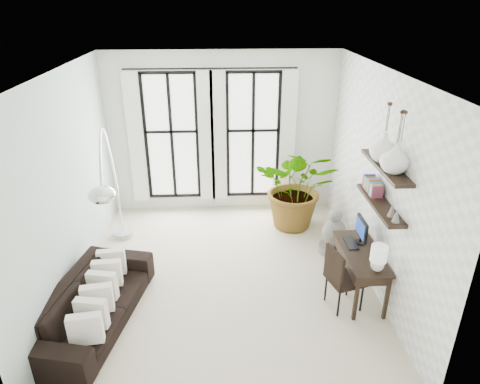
{
  "coord_description": "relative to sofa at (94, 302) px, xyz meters",
  "views": [
    {
      "loc": [
        -0.07,
        -5.65,
        4.1
      ],
      "look_at": [
        0.23,
        0.3,
        1.35
      ],
      "focal_mm": 32.0,
      "sensor_mm": 36.0,
      "label": 1
    }
  ],
  "objects": [
    {
      "name": "vase_a",
      "position": [
        3.91,
        0.18,
        1.94
      ],
      "size": [
        0.37,
        0.37,
        0.38
      ],
      "primitive_type": "imported",
      "color": "white",
      "rests_on": "shelf_upper"
    },
    {
      "name": "floor",
      "position": [
        1.8,
        0.95,
        -0.33
      ],
      "size": [
        5.0,
        5.0,
        0.0
      ],
      "primitive_type": "plane",
      "color": "beige",
      "rests_on": "ground"
    },
    {
      "name": "wall_right",
      "position": [
        4.05,
        0.95,
        1.27
      ],
      "size": [
        0.0,
        5.0,
        5.0
      ],
      "primitive_type": "plane",
      "rotation": [
        1.57,
        0.0,
        -1.57
      ],
      "color": "white",
      "rests_on": "floor"
    },
    {
      "name": "wall_left",
      "position": [
        -0.45,
        0.95,
        1.27
      ],
      "size": [
        0.0,
        5.0,
        5.0
      ],
      "primitive_type": "plane",
      "rotation": [
        1.57,
        0.0,
        1.57
      ],
      "color": "silver",
      "rests_on": "floor"
    },
    {
      "name": "desk_chair",
      "position": [
        3.38,
        0.14,
        0.22
      ],
      "size": [
        0.56,
        0.56,
        0.97
      ],
      "rotation": [
        0.0,
        0.0,
        0.27
      ],
      "color": "black",
      "rests_on": "floor"
    },
    {
      "name": "ceiling",
      "position": [
        1.8,
        0.95,
        2.87
      ],
      "size": [
        5.0,
        5.0,
        0.0
      ],
      "primitive_type": "plane",
      "color": "white",
      "rests_on": "wall_back"
    },
    {
      "name": "sofa",
      "position": [
        0.0,
        0.0,
        0.0
      ],
      "size": [
        1.32,
        2.39,
        0.66
      ],
      "primitive_type": "imported",
      "rotation": [
        0.0,
        0.0,
        1.37
      ],
      "color": "black",
      "rests_on": "floor"
    },
    {
      "name": "plant",
      "position": [
        3.18,
        2.56,
        0.49
      ],
      "size": [
        1.81,
        1.68,
        1.65
      ],
      "primitive_type": "imported",
      "rotation": [
        0.0,
        0.0,
        -0.32
      ],
      "color": "#2D7228",
      "rests_on": "floor"
    },
    {
      "name": "desk",
      "position": [
        3.75,
        0.38,
        0.37
      ],
      "size": [
        0.53,
        1.25,
        1.13
      ],
      "color": "black",
      "rests_on": "floor"
    },
    {
      "name": "throw_pillows",
      "position": [
        0.1,
        -0.0,
        0.17
      ],
      "size": [
        0.4,
        1.52,
        0.4
      ],
      "color": "white",
      "rests_on": "sofa"
    },
    {
      "name": "wall_back",
      "position": [
        1.8,
        3.45,
        1.27
      ],
      "size": [
        4.5,
        0.0,
        4.5
      ],
      "primitive_type": "plane",
      "rotation": [
        1.57,
        0.0,
        0.0
      ],
      "color": "white",
      "rests_on": "floor"
    },
    {
      "name": "arc_lamp",
      "position": [
        0.1,
        1.17,
        1.6
      ],
      "size": [
        0.75,
        2.62,
        2.47
      ],
      "color": "silver",
      "rests_on": "floor"
    },
    {
      "name": "windows",
      "position": [
        1.6,
        3.38,
        1.23
      ],
      "size": [
        3.26,
        0.13,
        2.65
      ],
      "color": "white",
      "rests_on": "wall_back"
    },
    {
      "name": "buddha",
      "position": [
        3.67,
        1.58,
        0.02
      ],
      "size": [
        0.46,
        0.46,
        0.83
      ],
      "color": "slate",
      "rests_on": "floor"
    },
    {
      "name": "wall_shelves",
      "position": [
        3.91,
        0.47,
        1.4
      ],
      "size": [
        0.25,
        1.3,
        0.6
      ],
      "color": "black",
      "rests_on": "wall_right"
    },
    {
      "name": "vase_b",
      "position": [
        3.91,
        0.58,
        1.94
      ],
      "size": [
        0.37,
        0.37,
        0.38
      ],
      "primitive_type": "imported",
      "color": "white",
      "rests_on": "shelf_upper"
    }
  ]
}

